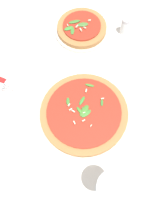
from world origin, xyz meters
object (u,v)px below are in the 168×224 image
at_px(wine_glass, 111,188).
at_px(pizza_arugula_main, 84,113).
at_px(pizza_personal_side, 82,29).
at_px(shaker_pepper, 125,26).

bearing_deg(wine_glass, pizza_arugula_main, 141.03).
relative_size(pizza_personal_side, shaker_pepper, 3.11).
relative_size(pizza_arugula_main, shaker_pepper, 4.53).
bearing_deg(wine_glass, shaker_pepper, 116.84).
bearing_deg(pizza_arugula_main, shaker_pepper, 101.66).
distance_m(pizza_arugula_main, pizza_personal_side, 0.35).
relative_size(wine_glass, shaker_pepper, 2.66).
bearing_deg(pizza_arugula_main, pizza_personal_side, 127.02).
xyz_separation_m(pizza_arugula_main, shaker_pepper, (-0.08, 0.37, 0.02)).
distance_m(pizza_arugula_main, shaker_pepper, 0.38).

